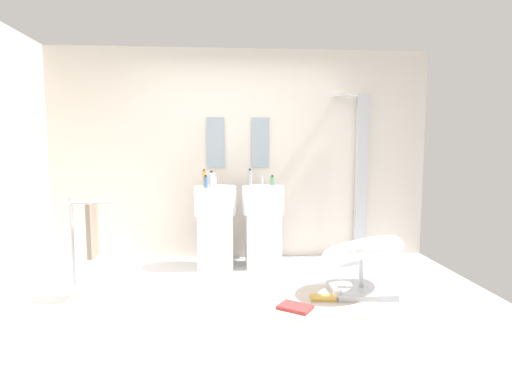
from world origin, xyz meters
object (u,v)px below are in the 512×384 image
object	(u,v)px
pedestal_sink_left	(215,223)
lounge_chair	(362,258)
towel_rack	(89,233)
magazine_red	(295,307)
magazine_ochre	(323,298)
shower_column	(360,173)
soap_bottle_amber	(204,178)
pedestal_sink_right	(263,222)
soap_bottle_grey	(250,178)
coffee_mug	(337,294)
soap_bottle_green	(272,181)
soap_bottle_blue	(206,182)
soap_bottle_clear	(212,180)

from	to	relation	value
pedestal_sink_left	lounge_chair	size ratio (longest dim) A/B	1.05
towel_rack	magazine_red	world-z (taller)	towel_rack
pedestal_sink_left	magazine_ochre	bearing A→B (deg)	-48.56
shower_column	lounge_chair	bearing A→B (deg)	-107.24
magazine_red	soap_bottle_amber	xyz separation A→B (m)	(-0.84, 1.40, 1.02)
pedestal_sink_right	soap_bottle_grey	size ratio (longest dim) A/B	5.27
pedestal_sink_left	magazine_ochre	distance (m)	1.60
coffee_mug	soap_bottle_green	size ratio (longest dim) A/B	0.70
magazine_red	soap_bottle_green	distance (m)	1.74
soap_bottle_blue	pedestal_sink_left	bearing A→B (deg)	57.34
soap_bottle_green	soap_bottle_blue	size ratio (longest dim) A/B	0.85
lounge_chair	soap_bottle_green	distance (m)	1.46
coffee_mug	towel_rack	bearing A→B (deg)	175.87
lounge_chair	soap_bottle_green	size ratio (longest dim) A/B	8.27
pedestal_sink_right	magazine_ochre	size ratio (longest dim) A/B	4.61
pedestal_sink_left	soap_bottle_grey	bearing A→B (deg)	11.01
soap_bottle_grey	soap_bottle_clear	world-z (taller)	soap_bottle_grey
soap_bottle_green	soap_bottle_blue	world-z (taller)	soap_bottle_blue
soap_bottle_amber	soap_bottle_blue	xyz separation A→B (m)	(0.03, -0.21, -0.03)
magazine_red	soap_bottle_blue	world-z (taller)	soap_bottle_blue
soap_bottle_green	soap_bottle_blue	distance (m)	0.81
shower_column	towel_rack	xyz separation A→B (m)	(-2.93, -1.31, -0.45)
soap_bottle_grey	soap_bottle_clear	bearing A→B (deg)	-156.45
magazine_red	soap_bottle_grey	world-z (taller)	soap_bottle_grey
pedestal_sink_right	shower_column	distance (m)	1.43
lounge_chair	magazine_ochre	bearing A→B (deg)	-158.30
soap_bottle_amber	soap_bottle_green	size ratio (longest dim) A/B	1.63
shower_column	magazine_red	world-z (taller)	shower_column
shower_column	soap_bottle_amber	world-z (taller)	shower_column
lounge_chair	soap_bottle_amber	xyz separation A→B (m)	(-1.54, 1.04, 0.69)
magazine_red	coffee_mug	size ratio (longest dim) A/B	3.27
pedestal_sink_left	soap_bottle_grey	world-z (taller)	soap_bottle_grey
towel_rack	soap_bottle_blue	xyz separation A→B (m)	(1.01, 0.82, 0.38)
pedestal_sink_left	shower_column	world-z (taller)	shower_column
shower_column	magazine_ochre	xyz separation A→B (m)	(-0.81, -1.48, -1.06)
pedestal_sink_left	magazine_ochre	size ratio (longest dim) A/B	4.61
soap_bottle_clear	soap_bottle_grey	bearing A→B (deg)	23.55
coffee_mug	soap_bottle_green	bearing A→B (deg)	110.86
pedestal_sink_left	towel_rack	bearing A→B (deg)	-138.80
shower_column	soap_bottle_amber	size ratio (longest dim) A/B	10.37
pedestal_sink_left	shower_column	xyz separation A→B (m)	(1.82, 0.34, 0.56)
pedestal_sink_left	magazine_ochre	world-z (taller)	pedestal_sink_left
coffee_mug	pedestal_sink_left	bearing A→B (deg)	135.25
magazine_ochre	coffee_mug	bearing A→B (deg)	11.11
magazine_red	soap_bottle_blue	xyz separation A→B (m)	(-0.81, 1.19, 0.99)
magazine_red	soap_bottle_green	bearing A→B (deg)	126.65
shower_column	towel_rack	world-z (taller)	shower_column
pedestal_sink_right	magazine_red	bearing A→B (deg)	-83.12
soap_bottle_grey	pedestal_sink_right	bearing A→B (deg)	-27.92
soap_bottle_clear	pedestal_sink_left	bearing A→B (deg)	73.38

